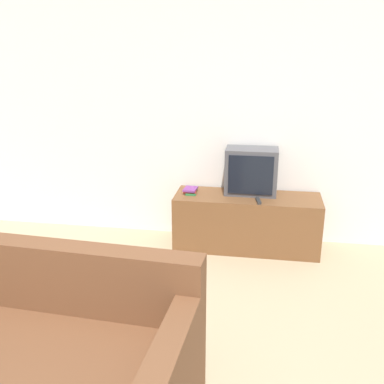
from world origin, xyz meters
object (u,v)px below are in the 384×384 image
(book_stack, at_px, (191,190))
(tv_stand, at_px, (247,222))
(remote_on_stand, at_px, (258,201))
(television, at_px, (251,171))

(book_stack, bearing_deg, tv_stand, -1.58)
(book_stack, height_order, remote_on_stand, book_stack)
(tv_stand, relative_size, remote_on_stand, 8.95)
(tv_stand, distance_m, remote_on_stand, 0.34)
(television, height_order, book_stack, television)
(television, distance_m, book_stack, 0.63)
(tv_stand, height_order, book_stack, book_stack)
(television, bearing_deg, remote_on_stand, -70.87)
(tv_stand, height_order, television, television)
(tv_stand, bearing_deg, book_stack, 178.42)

